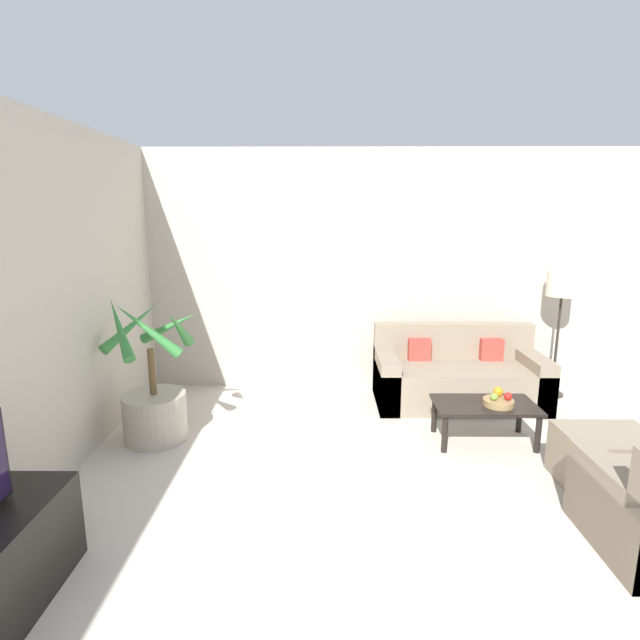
% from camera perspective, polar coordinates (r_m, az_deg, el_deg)
% --- Properties ---
extents(wall_back, '(8.22, 0.06, 2.70)m').
position_cam_1_polar(wall_back, '(5.83, 13.77, 5.37)').
color(wall_back, '#BCB2A3').
rests_on(wall_back, ground_plane).
extents(potted_palm, '(0.85, 0.83, 1.32)m').
position_cam_1_polar(potted_palm, '(4.72, -18.42, -8.62)').
color(potted_palm, '#ADA393').
rests_on(potted_palm, ground_plane).
extents(sofa_loveseat, '(1.74, 0.81, 0.81)m').
position_cam_1_polar(sofa_loveseat, '(5.57, 15.47, -6.36)').
color(sofa_loveseat, gray).
rests_on(sofa_loveseat, ground_plane).
extents(floor_lamp, '(0.33, 0.33, 1.39)m').
position_cam_1_polar(floor_lamp, '(5.97, 25.94, 3.01)').
color(floor_lamp, '#2D2823').
rests_on(floor_lamp, ground_plane).
extents(coffee_table, '(0.88, 0.50, 0.36)m').
position_cam_1_polar(coffee_table, '(4.70, 18.33, -9.62)').
color(coffee_table, black).
rests_on(coffee_table, ground_plane).
extents(fruit_bowl, '(0.26, 0.26, 0.05)m').
position_cam_1_polar(fruit_bowl, '(4.66, 19.71, -8.87)').
color(fruit_bowl, '#997A4C').
rests_on(fruit_bowl, coffee_table).
extents(apple_red, '(0.07, 0.07, 0.07)m').
position_cam_1_polar(apple_red, '(4.65, 20.69, -8.16)').
color(apple_red, red).
rests_on(apple_red, fruit_bowl).
extents(apple_green, '(0.07, 0.07, 0.07)m').
position_cam_1_polar(apple_green, '(4.61, 19.29, -8.28)').
color(apple_green, olive).
rests_on(apple_green, fruit_bowl).
extents(orange_fruit, '(0.09, 0.09, 0.09)m').
position_cam_1_polar(orange_fruit, '(4.71, 19.70, -7.72)').
color(orange_fruit, orange).
rests_on(orange_fruit, fruit_bowl).
extents(ottoman, '(0.67, 0.51, 0.41)m').
position_cam_1_polar(ottoman, '(4.41, 29.87, -13.60)').
color(ottoman, gray).
rests_on(ottoman, ground_plane).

